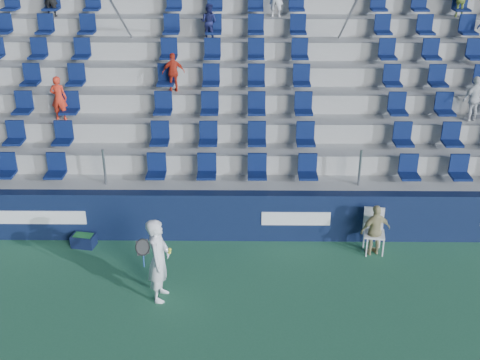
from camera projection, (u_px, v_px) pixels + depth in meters
The scene contains 7 objects.
ground at pixel (228, 322), 11.54m from camera, with size 70.00×70.00×0.00m, color #2E6C48.
sponsor_wall at pixel (232, 216), 14.13m from camera, with size 24.00×0.32×1.20m.
grandstand at pixel (235, 90), 18.08m from camera, with size 24.00×8.17×6.63m.
tennis_player at pixel (159, 260), 11.88m from camera, with size 0.69×0.70×1.79m.
line_judge_chair at pixel (374, 227), 13.66m from camera, with size 0.52×0.53×1.04m.
line_judge at pixel (375, 230), 13.51m from camera, with size 0.72×0.30×1.22m, color tan.
ball_bin at pixel (84, 240), 13.99m from camera, with size 0.58×0.43×0.30m.
Camera 1 is at (0.32, -9.27, 7.40)m, focal length 45.00 mm.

